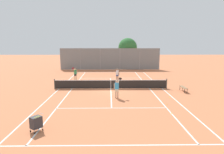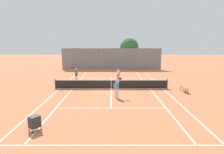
% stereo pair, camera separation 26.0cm
% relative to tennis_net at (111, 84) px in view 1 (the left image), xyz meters
% --- Properties ---
extents(ground_plane, '(120.00, 120.00, 0.00)m').
position_rel_tennis_net_xyz_m(ground_plane, '(0.00, 0.00, -0.51)').
color(ground_plane, '#C67047').
extents(court_line_markings, '(11.10, 23.90, 0.01)m').
position_rel_tennis_net_xyz_m(court_line_markings, '(0.00, 0.00, -0.51)').
color(court_line_markings, silver).
rests_on(court_line_markings, ground).
extents(tennis_net, '(12.00, 0.10, 1.07)m').
position_rel_tennis_net_xyz_m(tennis_net, '(0.00, 0.00, 0.00)').
color(tennis_net, '#474C47').
rests_on(tennis_net, ground).
extents(ball_cart, '(0.75, 0.78, 0.96)m').
position_rel_tennis_net_xyz_m(ball_cart, '(-4.20, -10.31, 0.02)').
color(ball_cart, '#2D2D33').
rests_on(ball_cart, ground).
extents(player_near_side, '(0.74, 0.72, 1.77)m').
position_rel_tennis_net_xyz_m(player_near_side, '(0.49, -3.66, 0.42)').
color(player_near_side, '#D8A884').
rests_on(player_near_side, ground).
extents(player_far_left, '(0.59, 0.80, 1.77)m').
position_rel_tennis_net_xyz_m(player_far_left, '(-4.55, 4.76, 0.42)').
color(player_far_left, beige).
rests_on(player_far_left, ground).
extents(player_far_right, '(0.51, 0.47, 1.60)m').
position_rel_tennis_net_xyz_m(player_far_right, '(0.87, 4.34, 0.40)').
color(player_far_right, tan).
rests_on(player_far_right, ground).
extents(loose_tennis_ball_0, '(0.07, 0.07, 0.07)m').
position_rel_tennis_net_xyz_m(loose_tennis_ball_0, '(0.04, -0.82, -0.48)').
color(loose_tennis_ball_0, '#D1DB33').
rests_on(loose_tennis_ball_0, ground).
extents(loose_tennis_ball_1, '(0.07, 0.07, 0.07)m').
position_rel_tennis_net_xyz_m(loose_tennis_ball_1, '(5.17, -3.67, -0.48)').
color(loose_tennis_ball_1, '#D1DB33').
rests_on(loose_tennis_ball_1, ground).
extents(loose_tennis_ball_2, '(0.07, 0.07, 0.07)m').
position_rel_tennis_net_xyz_m(loose_tennis_ball_2, '(4.13, -7.65, -0.48)').
color(loose_tennis_ball_2, '#D1DB33').
rests_on(loose_tennis_ball_2, ground).
extents(loose_tennis_ball_3, '(0.07, 0.07, 0.07)m').
position_rel_tennis_net_xyz_m(loose_tennis_ball_3, '(4.39, -5.62, -0.48)').
color(loose_tennis_ball_3, '#D1DB33').
rests_on(loose_tennis_ball_3, ground).
extents(courtside_bench, '(0.36, 1.50, 0.47)m').
position_rel_tennis_net_xyz_m(courtside_bench, '(7.26, -1.39, -0.10)').
color(courtside_bench, olive).
rests_on(courtside_bench, ground).
extents(back_fence, '(17.90, 0.08, 3.86)m').
position_rel_tennis_net_xyz_m(back_fence, '(-0.00, 15.16, 1.42)').
color(back_fence, gray).
rests_on(back_fence, ground).
extents(tree_behind_left, '(3.51, 3.51, 5.71)m').
position_rel_tennis_net_xyz_m(tree_behind_left, '(3.44, 17.12, 3.32)').
color(tree_behind_left, brown).
rests_on(tree_behind_left, ground).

